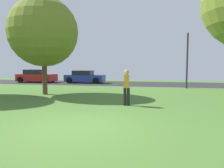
{
  "coord_description": "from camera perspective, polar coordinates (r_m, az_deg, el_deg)",
  "views": [
    {
      "loc": [
        2.27,
        -5.79,
        1.8
      ],
      "look_at": [
        0.0,
        5.34,
        0.84
      ],
      "focal_mm": 33.53,
      "sensor_mm": 36.0,
      "label": 1
    }
  ],
  "objects": [
    {
      "name": "oak_tree_right",
      "position": [
        14.29,
        -18.17,
        13.27
      ],
      "size": [
        4.36,
        4.36,
        6.15
      ],
      "color": "brown",
      "rests_on": "ground_plane"
    },
    {
      "name": "person_bystander",
      "position": [
        9.61,
        4.0,
        -0.47
      ],
      "size": [
        0.3,
        0.34,
        1.66
      ],
      "rotation": [
        0.0,
        0.0,
        1.65
      ],
      "color": "black",
      "rests_on": "ground_plane"
    },
    {
      "name": "parked_car_blue",
      "position": [
        23.03,
        -7.49,
        1.86
      ],
      "size": [
        4.23,
        1.94,
        1.36
      ],
      "color": "#233893",
      "rests_on": "ground_plane"
    },
    {
      "name": "road_strip",
      "position": [
        21.98,
        5.56,
        0.1
      ],
      "size": [
        44.0,
        6.4,
        0.01
      ],
      "primitive_type": "cube",
      "color": "#28282B",
      "rests_on": "ground_plane"
    },
    {
      "name": "street_lamp_post",
      "position": [
        18.18,
        19.81,
        5.95
      ],
      "size": [
        0.14,
        0.14,
        4.5
      ],
      "primitive_type": "cylinder",
      "color": "#2D2D33",
      "rests_on": "ground_plane"
    },
    {
      "name": "ground_plane",
      "position": [
        6.47,
        -9.67,
        -11.37
      ],
      "size": [
        44.0,
        44.0,
        0.0
      ],
      "primitive_type": "plane",
      "color": "#47702D"
    },
    {
      "name": "parked_car_red",
      "position": [
        25.24,
        -19.89,
        1.95
      ],
      "size": [
        4.27,
        2.03,
        1.45
      ],
      "color": "#B21E1E",
      "rests_on": "ground_plane"
    }
  ]
}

